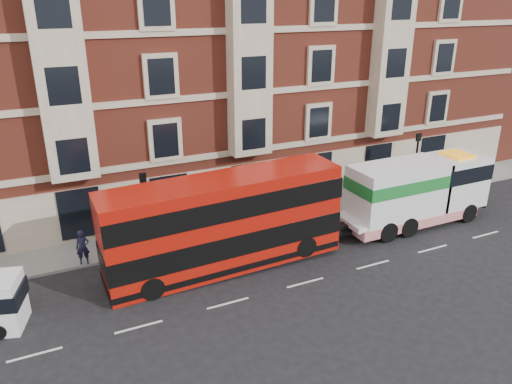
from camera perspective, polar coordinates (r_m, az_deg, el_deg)
ground at (r=24.38m, az=5.65°, el=-10.28°), size 120.00×120.00×0.00m
sidewalk at (r=30.21m, az=-1.61°, el=-3.39°), size 90.00×3.00×0.15m
victorian_terrace at (r=34.66m, az=-6.25°, el=16.90°), size 45.00×12.00×20.40m
lamp_post_west at (r=26.34m, az=-12.53°, el=-1.62°), size 0.35×0.15×4.35m
lamp_post_east at (r=34.59m, az=17.80°, el=3.46°), size 0.35×0.15×4.35m
double_decker_bus at (r=24.39m, az=-3.70°, el=-3.43°), size 11.81×2.71×4.78m
tow_truck at (r=30.71m, az=17.69°, el=0.05°), size 9.45×2.79×3.94m
pedestrian at (r=26.59m, az=-19.20°, el=-6.00°), size 0.71×0.52×1.80m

